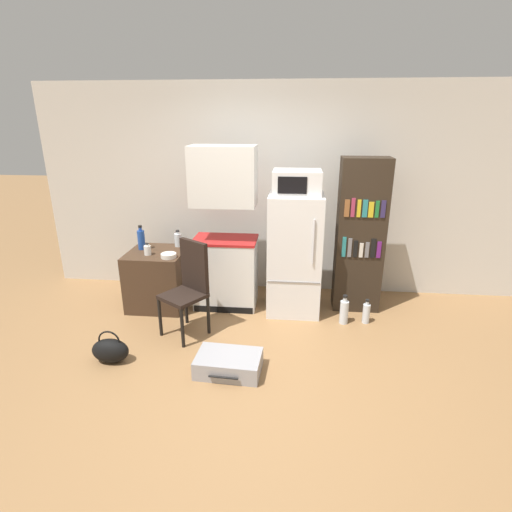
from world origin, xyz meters
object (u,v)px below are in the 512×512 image
object	(u,v)px
side_table	(158,278)
handbag	(111,350)
microwave	(297,182)
chair	(189,282)
bottle_blue_soda	(141,239)
kitchen_hutch	(225,236)
bottle_milk_white	(148,250)
refrigerator	(294,254)
bookshelf	(360,236)
water_bottle_middle	(344,311)
bottle_clear_short	(178,240)
bowl	(169,256)
water_bottle_front	(366,313)
suitcase_large_flat	(229,363)

from	to	relation	value
side_table	handbag	distance (m)	1.28
microwave	chair	xyz separation A→B (m)	(-1.10, -0.64, -0.97)
microwave	bottle_blue_soda	distance (m)	2.01
kitchen_hutch	bottle_milk_white	distance (m)	0.93
refrigerator	bookshelf	size ratio (longest dim) A/B	0.78
refrigerator	water_bottle_middle	distance (m)	0.87
kitchen_hutch	bottle_clear_short	bearing A→B (deg)	167.09
bottle_blue_soda	chair	xyz separation A→B (m)	(0.77, -0.68, -0.24)
refrigerator	bowl	xyz separation A→B (m)	(-1.45, -0.23, 0.01)
bowl	chair	bearing A→B (deg)	-50.05
handbag	bottle_clear_short	bearing A→B (deg)	79.43
microwave	water_bottle_middle	size ratio (longest dim) A/B	1.53
microwave	bottle_milk_white	xyz separation A→B (m)	(-1.73, -0.16, -0.80)
side_table	microwave	distance (m)	2.06
microwave	bottle_milk_white	bearing A→B (deg)	-174.81
kitchen_hutch	bottle_blue_soda	xyz separation A→B (m)	(-1.04, -0.02, -0.07)
microwave	water_bottle_front	bearing A→B (deg)	-17.46
bottle_clear_short	chair	bearing A→B (deg)	-67.19
side_table	chair	xyz separation A→B (m)	(0.57, -0.61, 0.24)
chair	bowl	bearing A→B (deg)	163.93
water_bottle_middle	side_table	bearing A→B (deg)	173.35
refrigerator	water_bottle_front	xyz separation A→B (m)	(0.84, -0.27, -0.59)
bottle_clear_short	water_bottle_middle	size ratio (longest dim) A/B	0.60
refrigerator	water_bottle_middle	world-z (taller)	refrigerator
bowl	chair	xyz separation A→B (m)	(0.35, -0.41, -0.14)
kitchen_hutch	microwave	world-z (taller)	kitchen_hutch
chair	water_bottle_front	bearing A→B (deg)	44.96
microwave	refrigerator	bearing A→B (deg)	73.10
refrigerator	bottle_milk_white	distance (m)	1.73
bottle_milk_white	refrigerator	bearing A→B (deg)	5.24
bottle_blue_soda	kitchen_hutch	bearing A→B (deg)	0.86
bottle_blue_soda	bowl	distance (m)	0.51
bookshelf	bottle_clear_short	bearing A→B (deg)	178.56
bookshelf	bowl	xyz separation A→B (m)	(-2.21, -0.37, -0.19)
bookshelf	water_bottle_front	size ratio (longest dim) A/B	6.26
kitchen_hutch	water_bottle_middle	size ratio (longest dim) A/B	5.57
bookshelf	bowl	distance (m)	2.25
kitchen_hutch	water_bottle_front	bearing A→B (deg)	-10.81
water_bottle_front	suitcase_large_flat	bearing A→B (deg)	-142.69
bookshelf	chair	size ratio (longest dim) A/B	1.78
refrigerator	bottle_clear_short	world-z (taller)	refrigerator
kitchen_hutch	refrigerator	xyz separation A→B (m)	(0.84, -0.05, -0.19)
microwave	water_bottle_middle	xyz separation A→B (m)	(0.59, -0.30, -1.41)
refrigerator	microwave	bearing A→B (deg)	-106.90
side_table	microwave	bearing A→B (deg)	1.25
bowl	water_bottle_middle	size ratio (longest dim) A/B	0.51
kitchen_hutch	water_bottle_front	distance (m)	1.88
bottle_clear_short	water_bottle_middle	xyz separation A→B (m)	(2.04, -0.50, -0.64)
refrigerator	bottle_milk_white	xyz separation A→B (m)	(-1.73, -0.16, 0.05)
refrigerator	bookshelf	bearing A→B (deg)	10.47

